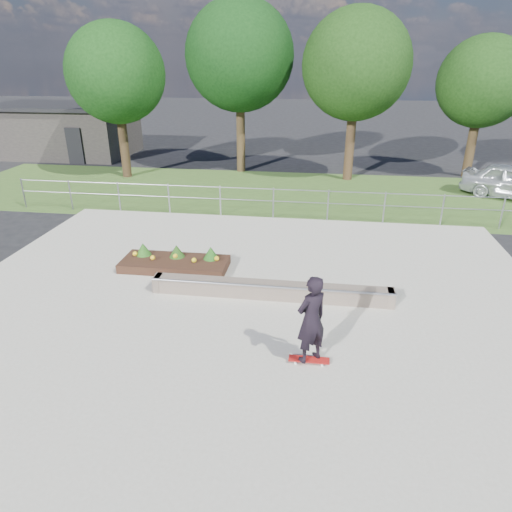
{
  "coord_description": "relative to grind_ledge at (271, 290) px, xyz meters",
  "views": [
    {
      "loc": [
        1.63,
        -8.65,
        5.59
      ],
      "look_at": [
        0.2,
        1.5,
        1.1
      ],
      "focal_mm": 32.0,
      "sensor_mm": 36.0,
      "label": 1
    }
  ],
  "objects": [
    {
      "name": "ground",
      "position": [
        -0.59,
        -1.34,
        -0.26
      ],
      "size": [
        120.0,
        120.0,
        0.0
      ],
      "primitive_type": "plane",
      "color": "black",
      "rests_on": "ground"
    },
    {
      "name": "grass_verge",
      "position": [
        -0.59,
        9.66,
        -0.25
      ],
      "size": [
        30.0,
        8.0,
        0.02
      ],
      "primitive_type": "cube",
      "color": "#365522",
      "rests_on": "ground"
    },
    {
      "name": "concrete_slab",
      "position": [
        -0.59,
        -1.34,
        -0.23
      ],
      "size": [
        15.0,
        15.0,
        0.06
      ],
      "primitive_type": "cube",
      "color": "#ADA999",
      "rests_on": "ground"
    },
    {
      "name": "fence",
      "position": [
        -0.59,
        6.16,
        0.51
      ],
      "size": [
        20.06,
        0.06,
        1.2
      ],
      "color": "gray",
      "rests_on": "ground"
    },
    {
      "name": "building",
      "position": [
        -14.59,
        16.65,
        1.25
      ],
      "size": [
        8.4,
        5.4,
        3.0
      ],
      "color": "#2B2826",
      "rests_on": "ground"
    },
    {
      "name": "tree_far_left",
      "position": [
        -8.59,
        11.66,
        4.59
      ],
      "size": [
        4.55,
        4.55,
        7.15
      ],
      "color": "black",
      "rests_on": "ground"
    },
    {
      "name": "tree_mid_left",
      "position": [
        -3.09,
        13.66,
        5.34
      ],
      "size": [
        5.25,
        5.25,
        8.25
      ],
      "color": "#332414",
      "rests_on": "ground"
    },
    {
      "name": "tree_mid_right",
      "position": [
        2.41,
        12.66,
        4.97
      ],
      "size": [
        4.9,
        4.9,
        7.7
      ],
      "color": "#342214",
      "rests_on": "ground"
    },
    {
      "name": "tree_far_right",
      "position": [
        8.41,
        14.16,
        4.21
      ],
      "size": [
        4.2,
        4.2,
        6.6
      ],
      "color": "#312213",
      "rests_on": "ground"
    },
    {
      "name": "grind_ledge",
      "position": [
        0.0,
        0.0,
        0.0
      ],
      "size": [
        6.0,
        0.44,
        0.43
      ],
      "color": "brown",
      "rests_on": "concrete_slab"
    },
    {
      "name": "planter_bed",
      "position": [
        -2.89,
        1.38,
        -0.02
      ],
      "size": [
        3.0,
        1.2,
        0.61
      ],
      "color": "black",
      "rests_on": "concrete_slab"
    },
    {
      "name": "skateboarder",
      "position": [
        1.04,
        -2.53,
        0.77
      ],
      "size": [
        0.8,
        0.75,
        1.89
      ],
      "color": "white",
      "rests_on": "concrete_slab"
    }
  ]
}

